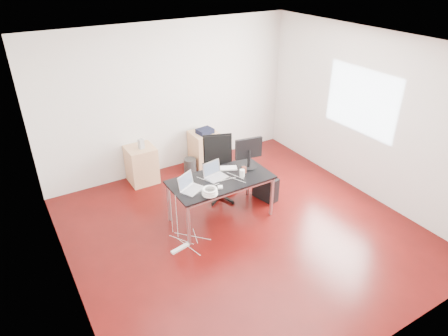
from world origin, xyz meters
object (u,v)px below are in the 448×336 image
desk (221,182)px  filing_cabinet_left (142,165)px  office_chair (219,165)px  filing_cabinet_right (204,149)px  pc_tower (265,187)px

desk → filing_cabinet_left: 1.91m
office_chair → filing_cabinet_right: (0.33, 1.16, -0.26)m
filing_cabinet_right → pc_tower: bearing=-79.8°
desk → filing_cabinet_left: size_ratio=2.29×
desk → office_chair: bearing=61.6°
filing_cabinet_right → pc_tower: (0.30, -1.67, -0.13)m
desk → filing_cabinet_right: 1.91m
desk → office_chair: size_ratio=1.48×
desk → filing_cabinet_right: size_ratio=2.29×
desk → pc_tower: (0.96, 0.09, -0.46)m
desk → pc_tower: size_ratio=3.56×
office_chair → filing_cabinet_left: size_ratio=1.54×
desk → filing_cabinet_left: bearing=110.6°
office_chair → filing_cabinet_left: bearing=151.0°
office_chair → filing_cabinet_left: office_chair is taller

